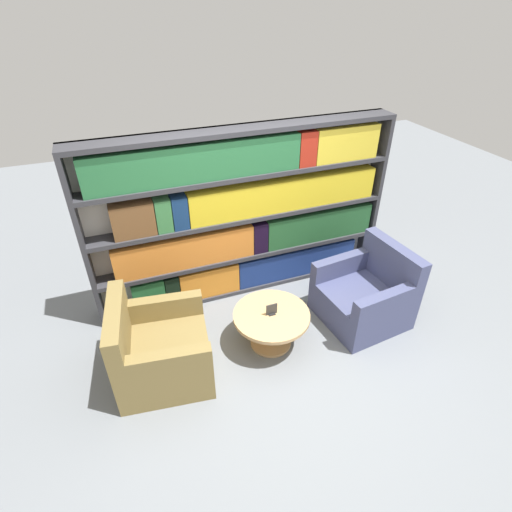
% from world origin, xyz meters
% --- Properties ---
extents(ground_plane, '(14.00, 14.00, 0.00)m').
position_xyz_m(ground_plane, '(0.00, 0.00, 0.00)').
color(ground_plane, slate).
extents(bookshelf, '(3.53, 0.30, 2.02)m').
position_xyz_m(bookshelf, '(0.03, 1.32, 1.00)').
color(bookshelf, silver).
rests_on(bookshelf, ground_plane).
extents(armchair_left, '(0.97, 0.97, 0.88)m').
position_xyz_m(armchair_left, '(-1.24, 0.29, 0.30)').
color(armchair_left, olive).
rests_on(armchair_left, ground_plane).
extents(armchair_right, '(0.94, 0.95, 0.88)m').
position_xyz_m(armchair_right, '(1.08, 0.29, 0.30)').
color(armchair_right, '#42476B').
rests_on(armchair_right, ground_plane).
extents(coffee_table, '(0.79, 0.79, 0.41)m').
position_xyz_m(coffee_table, '(-0.08, 0.27, 0.30)').
color(coffee_table, tan).
rests_on(coffee_table, ground_plane).
extents(table_sign, '(0.12, 0.06, 0.13)m').
position_xyz_m(table_sign, '(-0.08, 0.27, 0.47)').
color(table_sign, black).
rests_on(table_sign, coffee_table).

